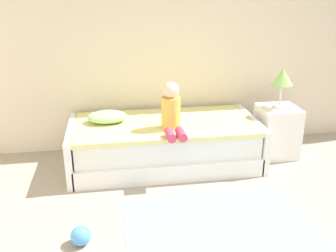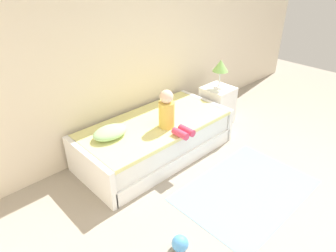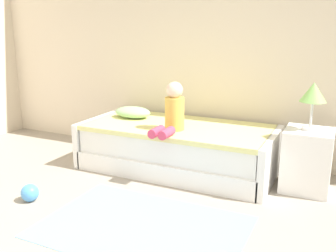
{
  "view_description": "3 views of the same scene",
  "coord_description": "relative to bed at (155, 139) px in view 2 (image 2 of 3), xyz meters",
  "views": [
    {
      "loc": [
        -1.22,
        -1.9,
        1.97
      ],
      "look_at": [
        -0.64,
        1.75,
        0.55
      ],
      "focal_mm": 40.51,
      "sensor_mm": 36.0,
      "label": 1
    },
    {
      "loc": [
        -2.91,
        -0.64,
        2.44
      ],
      "look_at": [
        -0.64,
        1.75,
        0.55
      ],
      "focal_mm": 32.37,
      "sensor_mm": 36.0,
      "label": 2
    },
    {
      "loc": [
        0.98,
        -1.65,
        1.53
      ],
      "look_at": [
        -0.64,
        1.75,
        0.55
      ],
      "focal_mm": 40.4,
      "sensor_mm": 36.0,
      "label": 3
    }
  ],
  "objects": [
    {
      "name": "toy_ball",
      "position": [
        -0.87,
        -1.33,
        -0.17
      ],
      "size": [
        0.16,
        0.16,
        0.16
      ],
      "primitive_type": "sphere",
      "color": "#4C99E5",
      "rests_on": "ground"
    },
    {
      "name": "table_lamp",
      "position": [
        1.35,
        0.02,
        0.69
      ],
      "size": [
        0.24,
        0.24,
        0.45
      ],
      "color": "silver",
      "rests_on": "nightstand"
    },
    {
      "name": "nightstand",
      "position": [
        1.35,
        0.02,
        0.05
      ],
      "size": [
        0.44,
        0.44,
        0.6
      ],
      "primitive_type": "cube",
      "color": "white",
      "rests_on": "ground"
    },
    {
      "name": "bed",
      "position": [
        0.0,
        0.0,
        0.0
      ],
      "size": [
        2.11,
        1.0,
        0.5
      ],
      "color": "white",
      "rests_on": "ground"
    },
    {
      "name": "area_rug",
      "position": [
        0.27,
        -1.3,
        -0.24
      ],
      "size": [
        1.6,
        1.1,
        0.01
      ],
      "primitive_type": "cube",
      "color": "#7AA8CC",
      "rests_on": "ground"
    },
    {
      "name": "wall_rear",
      "position": [
        0.64,
        0.6,
        1.2
      ],
      "size": [
        7.2,
        0.1,
        2.9
      ],
      "primitive_type": "cube",
      "color": "beige",
      "rests_on": "ground"
    },
    {
      "name": "ground_plane",
      "position": [
        0.64,
        -2.0,
        -0.25
      ],
      "size": [
        9.2,
        9.2,
        0.0
      ],
      "primitive_type": "plane",
      "color": "#9E9384"
    },
    {
      "name": "pillow",
      "position": [
        -0.63,
        0.1,
        0.32
      ],
      "size": [
        0.44,
        0.3,
        0.13
      ],
      "primitive_type": "ellipsoid",
      "color": "#99CC8C",
      "rests_on": "bed"
    },
    {
      "name": "child_figure",
      "position": [
        0.04,
        -0.23,
        0.46
      ],
      "size": [
        0.2,
        0.51,
        0.5
      ],
      "color": "gold",
      "rests_on": "bed"
    }
  ]
}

